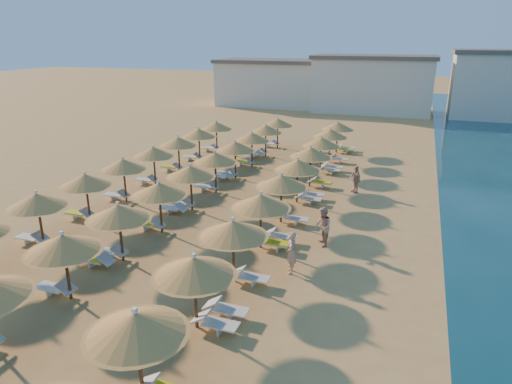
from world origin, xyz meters
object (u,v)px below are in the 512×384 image
at_px(beachgoer_b, 323,227).
at_px(parasol_row_east, 281,182).
at_px(parasol_row_west, 190,172).
at_px(beachgoer_c, 356,179).
at_px(beachgoer_a, 291,253).

bearing_deg(beachgoer_b, parasol_row_east, -154.80).
distance_m(parasol_row_east, parasol_row_west, 5.34).
bearing_deg(beachgoer_b, beachgoer_c, 151.43).
relative_size(parasol_row_east, beachgoer_a, 19.61).
relative_size(parasol_row_east, beachgoer_c, 20.51).
distance_m(parasol_row_west, beachgoer_c, 10.65).
distance_m(beachgoer_b, beachgoer_c, 8.56).
relative_size(parasol_row_east, beachgoer_b, 18.87).
distance_m(parasol_row_west, beachgoer_b, 8.43).
bearing_deg(beachgoer_c, beachgoer_b, -39.78).
height_order(parasol_row_west, beachgoer_a, parasol_row_west).
height_order(parasol_row_east, beachgoer_b, parasol_row_east).
bearing_deg(parasol_row_west, beachgoer_b, -15.02).
xyz_separation_m(parasol_row_west, beachgoer_b, (8.04, -2.16, -1.31)).
height_order(parasol_row_east, parasol_row_west, same).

